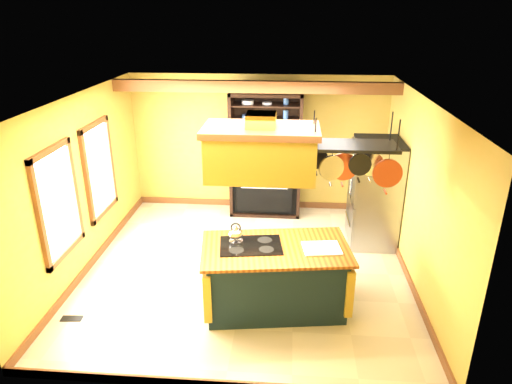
# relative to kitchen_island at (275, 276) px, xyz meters

# --- Properties ---
(floor) EXTENTS (5.00, 5.00, 0.00)m
(floor) POSITION_rel_kitchen_island_xyz_m (-0.49, 0.93, -0.47)
(floor) COLOR beige
(floor) RESTS_ON ground
(ceiling) EXTENTS (5.00, 5.00, 0.00)m
(ceiling) POSITION_rel_kitchen_island_xyz_m (-0.49, 0.93, 2.23)
(ceiling) COLOR white
(ceiling) RESTS_ON wall_back
(wall_back) EXTENTS (5.00, 0.02, 2.70)m
(wall_back) POSITION_rel_kitchen_island_xyz_m (-0.49, 3.43, 0.88)
(wall_back) COLOR gold
(wall_back) RESTS_ON floor
(wall_front) EXTENTS (5.00, 0.02, 2.70)m
(wall_front) POSITION_rel_kitchen_island_xyz_m (-0.49, -1.57, 0.88)
(wall_front) COLOR gold
(wall_front) RESTS_ON floor
(wall_left) EXTENTS (0.02, 5.00, 2.70)m
(wall_left) POSITION_rel_kitchen_island_xyz_m (-2.99, 0.93, 0.88)
(wall_left) COLOR gold
(wall_left) RESTS_ON floor
(wall_right) EXTENTS (0.02, 5.00, 2.70)m
(wall_right) POSITION_rel_kitchen_island_xyz_m (2.01, 0.93, 0.88)
(wall_right) COLOR gold
(wall_right) RESTS_ON floor
(ceiling_beam) EXTENTS (5.00, 0.15, 0.20)m
(ceiling_beam) POSITION_rel_kitchen_island_xyz_m (-0.49, 2.63, 2.12)
(ceiling_beam) COLOR brown
(ceiling_beam) RESTS_ON ceiling
(window_near) EXTENTS (0.06, 1.06, 1.56)m
(window_near) POSITION_rel_kitchen_island_xyz_m (-2.95, 0.13, 0.93)
(window_near) COLOR brown
(window_near) RESTS_ON wall_left
(window_far) EXTENTS (0.06, 1.06, 1.56)m
(window_far) POSITION_rel_kitchen_island_xyz_m (-2.95, 1.53, 0.93)
(window_far) COLOR brown
(window_far) RESTS_ON wall_left
(kitchen_island) EXTENTS (2.08, 1.34, 1.11)m
(kitchen_island) POSITION_rel_kitchen_island_xyz_m (0.00, 0.00, 0.00)
(kitchen_island) COLOR black
(kitchen_island) RESTS_ON floor
(range_hood) EXTENTS (1.40, 0.79, 0.80)m
(range_hood) POSITION_rel_kitchen_island_xyz_m (-0.20, -0.00, 1.77)
(range_hood) COLOR #AB7C2A
(range_hood) RESTS_ON ceiling
(pot_rack) EXTENTS (1.14, 0.52, 0.85)m
(pot_rack) POSITION_rel_kitchen_island_xyz_m (0.92, -0.00, 1.73)
(pot_rack) COLOR black
(pot_rack) RESTS_ON ceiling
(refrigerator) EXTENTS (0.78, 0.92, 1.80)m
(refrigerator) POSITION_rel_kitchen_island_xyz_m (1.61, 2.04, 0.41)
(refrigerator) COLOR #95979D
(refrigerator) RESTS_ON floor
(hutch) EXTENTS (1.37, 0.62, 2.42)m
(hutch) POSITION_rel_kitchen_island_xyz_m (-0.32, 3.17, 0.46)
(hutch) COLOR black
(hutch) RESTS_ON floor
(floor_register) EXTENTS (0.29, 0.14, 0.01)m
(floor_register) POSITION_rel_kitchen_island_xyz_m (-2.69, -0.52, -0.46)
(floor_register) COLOR black
(floor_register) RESTS_ON floor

